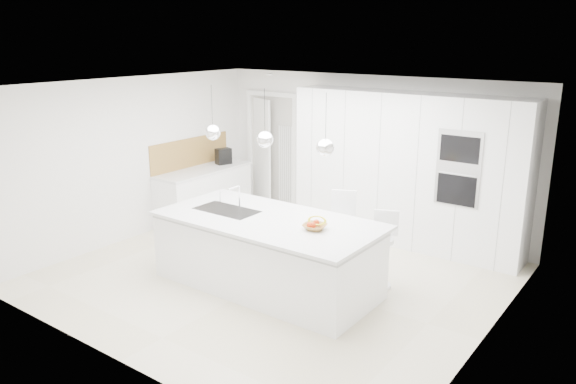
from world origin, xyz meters
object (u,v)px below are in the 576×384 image
Objects in this scene: espresso_machine at (223,156)px; bar_stool_left at (338,231)px; island_base at (266,255)px; fruit_bowl at (315,227)px; bar_stool_right at (380,251)px.

espresso_machine reaches higher than bar_stool_left.
espresso_machine is 3.16m from bar_stool_left.
island_base is 2.60× the size of bar_stool_left.
fruit_bowl is at bearing -11.79° from espresso_machine.
island_base is 10.09× the size of espresso_machine.
bar_stool_left is at bearing 1.18° from espresso_machine.
bar_stool_left reaches higher than bar_stool_right.
island_base is at bearing -176.44° from fruit_bowl.
bar_stool_left is (2.96, -0.97, -0.50)m from espresso_machine.
espresso_machine is at bearing 139.64° from bar_stool_right.
espresso_machine is 0.28× the size of bar_stool_right.
island_base is 3.28m from espresso_machine.
bar_stool_left is 0.76m from bar_stool_right.
bar_stool_left reaches higher than island_base.
bar_stool_left is (-0.26, 0.98, -0.39)m from fruit_bowl.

